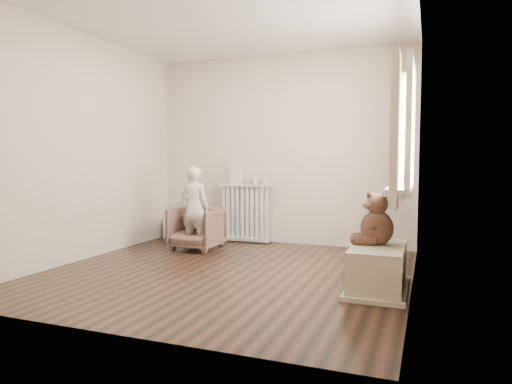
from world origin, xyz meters
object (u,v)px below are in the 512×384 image
(teddy_bear, at_px, (377,214))
(plush_cat, at_px, (400,176))
(child, at_px, (195,208))
(toy_bench, at_px, (378,268))
(toy_vanity, at_px, (178,219))
(armchair, at_px, (197,228))
(radiator, at_px, (244,214))

(teddy_bear, relative_size, plush_cat, 1.95)
(child, height_order, toy_bench, child)
(toy_vanity, relative_size, armchair, 0.92)
(plush_cat, bearing_deg, armchair, 157.33)
(child, bearing_deg, radiator, -114.20)
(child, bearing_deg, armchair, -89.15)
(armchair, relative_size, plush_cat, 2.51)
(toy_vanity, height_order, plush_cat, plush_cat)
(toy_vanity, distance_m, child, 1.06)
(toy_vanity, relative_size, teddy_bear, 1.19)
(radiator, xyz_separation_m, toy_bench, (2.01, -1.80, -0.19))
(toy_vanity, relative_size, toy_bench, 0.66)
(radiator, bearing_deg, toy_bench, -41.87)
(armchair, height_order, plush_cat, plush_cat)
(armchair, xyz_separation_m, child, (0.00, -0.05, 0.27))
(toy_bench, relative_size, teddy_bear, 1.81)
(toy_vanity, bearing_deg, radiator, 1.62)
(teddy_bear, xyz_separation_m, plush_cat, (0.16, 0.36, 0.33))
(toy_bench, xyz_separation_m, plush_cat, (0.14, 0.44, 0.80))
(toy_bench, bearing_deg, child, 156.71)
(radiator, height_order, armchair, radiator)
(armchair, bearing_deg, toy_bench, -23.45)
(radiator, distance_m, plush_cat, 2.62)
(teddy_bear, bearing_deg, child, 149.28)
(armchair, height_order, toy_bench, armchair)
(toy_bench, height_order, plush_cat, plush_cat)
(child, xyz_separation_m, toy_bench, (2.38, -1.02, -0.35))
(radiator, relative_size, child, 0.77)
(plush_cat, bearing_deg, toy_bench, -116.22)
(toy_vanity, relative_size, child, 0.52)
(toy_vanity, bearing_deg, plush_cat, -22.57)
(armchair, bearing_deg, child, -89.15)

